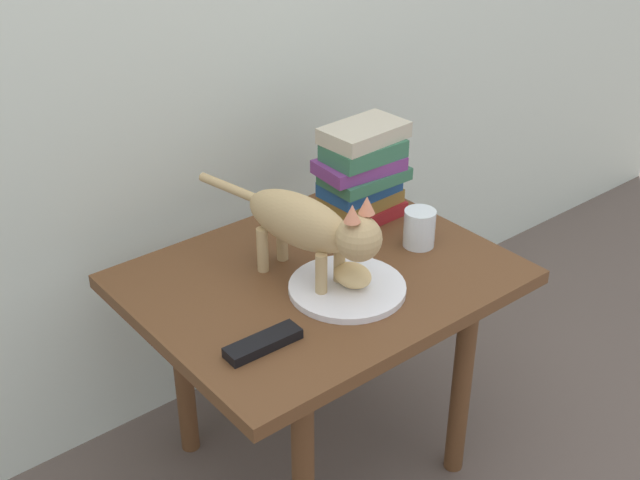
{
  "coord_description": "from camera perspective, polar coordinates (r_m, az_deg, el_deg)",
  "views": [
    {
      "loc": [
        -0.92,
        -1.13,
        1.44
      ],
      "look_at": [
        0.0,
        0.0,
        0.6
      ],
      "focal_mm": 46.21,
      "sensor_mm": 36.0,
      "label": 1
    }
  ],
  "objects": [
    {
      "name": "ground_plane",
      "position": [
        2.05,
        0.0,
        -14.7
      ],
      "size": [
        6.0,
        6.0,
        0.0
      ],
      "primitive_type": "plane",
      "color": "brown"
    },
    {
      "name": "side_table",
      "position": [
        1.76,
        0.0,
        -4.27
      ],
      "size": [
        0.76,
        0.6,
        0.52
      ],
      "color": "brown",
      "rests_on": "ground"
    },
    {
      "name": "plate",
      "position": [
        1.66,
        1.78,
        -3.39
      ],
      "size": [
        0.24,
        0.24,
        0.01
      ],
      "primitive_type": "cylinder",
      "color": "white",
      "rests_on": "side_table"
    },
    {
      "name": "bread_roll",
      "position": [
        1.65,
        2.28,
        -2.45
      ],
      "size": [
        0.08,
        0.09,
        0.05
      ],
      "primitive_type": "ellipsoid",
      "rotation": [
        0.0,
        0.0,
        1.89
      ],
      "color": "#E0BC7A",
      "rests_on": "plate"
    },
    {
      "name": "cat",
      "position": [
        1.63,
        -0.7,
        1.02
      ],
      "size": [
        0.14,
        0.47,
        0.23
      ],
      "color": "tan",
      "rests_on": "side_table"
    },
    {
      "name": "book_stack",
      "position": [
        1.88,
        2.94,
        4.62
      ],
      "size": [
        0.21,
        0.14,
        0.23
      ],
      "color": "maroon",
      "rests_on": "side_table"
    },
    {
      "name": "candle_jar",
      "position": [
        1.82,
        6.89,
        0.69
      ],
      "size": [
        0.07,
        0.07,
        0.08
      ],
      "color": "silver",
      "rests_on": "side_table"
    },
    {
      "name": "tv_remote",
      "position": [
        1.51,
        -3.96,
        -7.13
      ],
      "size": [
        0.15,
        0.05,
        0.02
      ],
      "primitive_type": "cube",
      "rotation": [
        0.0,
        0.0,
        -0.03
      ],
      "color": "black",
      "rests_on": "side_table"
    }
  ]
}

